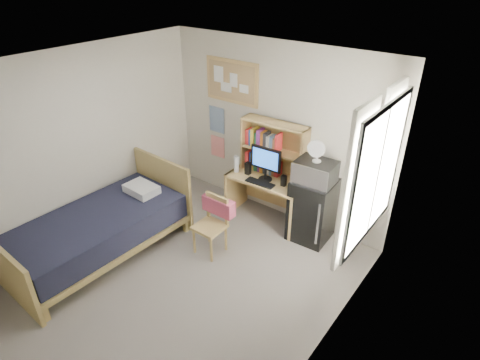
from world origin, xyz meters
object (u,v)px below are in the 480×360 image
Objects in this scene: bulletin_board at (232,81)px; bed at (100,235)px; desk at (267,199)px; speaker_right at (284,181)px; desk_chair at (209,227)px; mini_fridge at (312,210)px; microwave at (316,172)px; speaker_left at (248,168)px; monitor at (266,164)px; desk_fan at (318,152)px.

bed is (-0.44, -2.30, -1.61)m from bulletin_board.
desk is 7.26× the size of speaker_right.
mini_fridge is (0.92, 1.11, 0.05)m from desk_chair.
bed is at bearing -141.10° from desk_chair.
desk is at bearing 177.07° from microwave.
bulletin_board reaches higher than mini_fridge.
speaker_left is 0.60m from speaker_right.
microwave is at bearing 3.70° from speaker_right.
bed is at bearing -125.35° from desk.
monitor is 2.69× the size of speaker_left.
bulletin_board is 1.74m from desk_fan.
mini_fridge reaches higher than bed.
speaker_right is at bearing -11.31° from desk.
desk is at bearing 59.09° from bed.
desk_chair is 1.57m from microwave.
bulletin_board is at bearing 81.28° from bed.
monitor is at bearing -90.00° from desk.
speaker_right is (0.30, -0.05, 0.44)m from desk.
mini_fridge is at bearing 6.25° from speaker_right.
mini_fridge is 3.23× the size of desk_fan.
desk is at bearing -18.57° from bulletin_board.
bed is at bearing -138.47° from microwave.
speaker_right is (1.61, 1.96, 0.49)m from bed.
desk is 0.75m from mini_fridge.
microwave is at bearing 1.58° from speaker_left.
speaker_left is at bearing 64.59° from bed.
speaker_left is 1.17× the size of speaker_right.
bulletin_board is 1.66m from speaker_right.
desk_fan is (1.04, 0.07, 0.54)m from speaker_left.
desk_chair is 1.64× the size of monitor.
desk is 1.11m from desk_chair.
monitor reaches higher than speaker_right.
desk is 2.31× the size of monitor.
bulletin_board reaches higher than desk.
monitor reaches higher than microwave.
microwave is (0.92, 1.09, 0.65)m from desk_chair.
bulletin_board is 0.42× the size of bed.
desk_chair is (-0.17, -1.10, 0.05)m from desk.
bulletin_board is at bearing 166.90° from microwave.
monitor is (0.00, -0.06, 0.61)m from desk.
desk_chair is 1.71m from desk_fan.
monitor is at bearing 180.00° from speaker_right.
bed is (-2.06, -2.03, -0.15)m from mini_fridge.
microwave is (2.06, 2.01, 0.76)m from bed.
speaker_right is (0.48, 1.05, 0.39)m from desk_chair.
bulletin_board is 1.89× the size of monitor.
bulletin_board is 0.82× the size of desk.
monitor is 0.84m from desk_fan.
speaker_right reaches higher than desk.
desk_fan reaches higher than desk.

